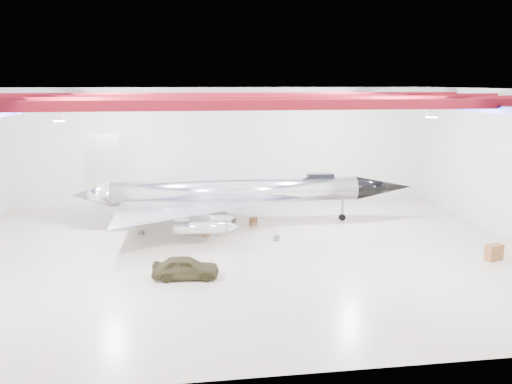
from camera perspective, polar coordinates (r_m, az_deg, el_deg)
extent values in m
plane|color=beige|center=(34.68, -1.49, -6.86)|extent=(40.00, 40.00, 0.00)
plane|color=silver|center=(48.04, -3.51, 5.28)|extent=(40.00, 0.00, 40.00)
plane|color=#0A0F38|center=(32.74, -1.60, 11.63)|extent=(40.00, 40.00, 0.00)
cube|color=maroon|center=(23.83, 0.79, 9.90)|extent=(39.50, 0.25, 0.50)
cube|color=maroon|center=(29.77, -0.96, 10.40)|extent=(39.50, 0.25, 0.50)
cube|color=maroon|center=(35.74, -2.13, 10.73)|extent=(39.50, 0.25, 0.50)
cube|color=maroon|center=(41.71, -2.96, 10.96)|extent=(39.50, 0.25, 0.50)
cube|color=#0C0C49|center=(33.65, -22.64, 9.18)|extent=(0.25, 29.50, 0.40)
cube|color=#0C0C49|center=(36.09, 18.00, 9.68)|extent=(0.25, 29.50, 0.40)
cube|color=silver|center=(27.37, -21.62, 7.90)|extent=(0.55, 0.55, 0.25)
cube|color=silver|center=(29.85, 19.43, 8.37)|extent=(0.55, 0.55, 0.25)
cube|color=silver|center=(39.12, -17.52, 9.29)|extent=(0.55, 0.55, 0.25)
cube|color=silver|center=(40.89, 11.73, 9.71)|extent=(0.55, 0.55, 0.25)
cylinder|color=silver|center=(40.63, -2.27, 0.10)|extent=(19.97, 2.31, 1.99)
cone|color=black|center=(43.42, 14.36, 0.52)|extent=(5.02, 2.07, 1.99)
cone|color=silver|center=(41.35, -18.31, -0.31)|extent=(3.02, 2.04, 1.99)
cube|color=silver|center=(40.69, -17.18, 3.29)|extent=(2.79, 0.16, 4.49)
cube|color=black|center=(41.55, 7.36, 1.76)|extent=(2.21, 0.83, 0.50)
cylinder|color=silver|center=(35.54, -6.34, -4.09)|extent=(3.80, 0.96, 0.90)
cylinder|color=silver|center=(37.94, -6.39, -3.03)|extent=(3.80, 0.96, 0.90)
cylinder|color=silver|center=(43.73, -6.48, -0.95)|extent=(3.80, 0.96, 0.90)
cylinder|color=silver|center=(46.16, -6.51, -0.24)|extent=(3.80, 0.96, 0.90)
cylinder|color=#59595B|center=(42.71, 9.85, -2.07)|extent=(0.18, 0.18, 1.79)
cylinder|color=black|center=(42.87, 9.82, -2.87)|extent=(0.56, 0.23, 0.56)
cylinder|color=#59595B|center=(38.56, -7.86, -3.58)|extent=(0.18, 0.18, 1.79)
cylinder|color=black|center=(38.73, -7.84, -4.46)|extent=(0.56, 0.23, 0.56)
cylinder|color=#59595B|center=(43.37, -7.77, -1.78)|extent=(0.18, 0.18, 1.79)
cylinder|color=black|center=(43.53, -7.75, -2.57)|extent=(0.56, 0.23, 0.56)
imported|color=#3B361D|center=(30.31, -8.05, -8.53)|extent=(4.06, 1.88, 1.35)
cube|color=brown|center=(36.49, 25.55, -6.25)|extent=(1.28, 0.89, 1.06)
cube|color=olive|center=(38.16, -5.68, -4.79)|extent=(0.69, 0.62, 0.40)
cube|color=maroon|center=(41.05, -8.01, -3.68)|extent=(0.51, 0.45, 0.30)
cylinder|color=#59595B|center=(37.03, 2.37, -5.28)|extent=(0.55, 0.55, 0.40)
cube|color=olive|center=(41.54, -0.30, -3.27)|extent=(0.76, 0.68, 0.44)
cube|color=#59595B|center=(39.54, -13.03, -4.55)|extent=(0.45, 0.41, 0.26)
cube|color=olive|center=(40.75, -0.19, -3.65)|extent=(0.51, 0.42, 0.34)
cylinder|color=#59595B|center=(41.75, -2.53, -3.26)|extent=(0.51, 0.51, 0.35)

